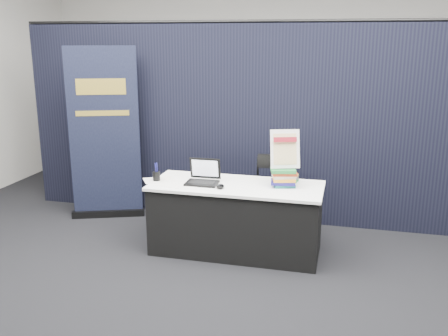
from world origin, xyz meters
TOP-DOWN VIEW (x-y plane):
  - floor at (0.00, 0.00)m, footprint 8.00×8.00m
  - wall_back at (0.00, 4.00)m, footprint 8.00×0.02m
  - drape_partition at (0.00, 1.60)m, footprint 6.00×0.08m
  - display_table at (0.00, 0.55)m, footprint 1.80×0.75m
  - laptop at (-0.35, 0.51)m, footprint 0.34×0.27m
  - mouse at (-0.13, 0.38)m, footprint 0.10×0.14m
  - brochure_left at (-0.84, 0.51)m, footprint 0.40×0.37m
  - brochure_mid at (-0.65, 0.38)m, footprint 0.31×0.25m
  - brochure_right at (-0.51, 0.43)m, footprint 0.30×0.23m
  - pen_cup at (-0.86, 0.47)m, footprint 0.10×0.10m
  - book_stack_tall at (0.49, 0.60)m, footprint 0.27×0.23m
  - book_stack_short at (0.52, 0.77)m, footprint 0.21×0.18m
  - info_sign at (0.49, 0.63)m, footprint 0.32×0.20m
  - pullup_banner at (-1.83, 1.20)m, footprint 0.89×0.42m
  - stacking_chair at (0.32, 1.01)m, footprint 0.46×0.47m

SIDE VIEW (x-z plane):
  - floor at x=0.00m, z-range 0.00..0.00m
  - display_table at x=0.00m, z-range 0.00..0.75m
  - stacking_chair at x=0.32m, z-range 0.05..1.00m
  - brochure_right at x=-0.51m, z-range 0.75..0.75m
  - brochure_mid at x=-0.65m, z-range 0.75..0.75m
  - brochure_left at x=-0.84m, z-range 0.75..0.75m
  - mouse at x=-0.13m, z-range 0.75..0.79m
  - book_stack_short at x=0.52m, z-range 0.75..0.83m
  - pen_cup at x=-0.86m, z-range 0.75..0.85m
  - laptop at x=-0.35m, z-range 0.68..0.94m
  - book_stack_tall at x=0.49m, z-range 0.75..0.94m
  - pullup_banner at x=-1.83m, z-range -0.12..2.02m
  - info_sign at x=0.49m, z-range 0.93..1.34m
  - drape_partition at x=0.00m, z-range 0.00..2.40m
  - wall_back at x=0.00m, z-range 0.00..3.50m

